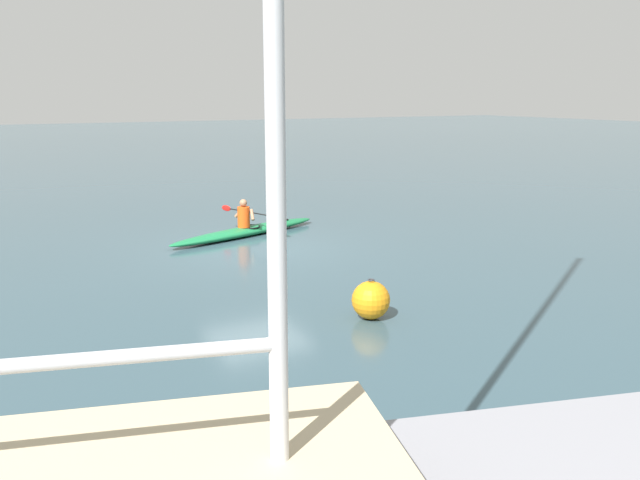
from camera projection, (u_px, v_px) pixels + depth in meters
The scene contains 4 objects.
ground_plane at pixel (255, 249), 17.32m from camera, with size 160.00×160.00×0.00m, color #334C56.
kayak at pixel (246, 231), 18.91m from camera, with size 5.13×2.30×0.26m.
kayaker at pixel (244, 215), 18.77m from camera, with size 0.81×2.27×0.79m.
mooring_buoy_red_near at pixel (371, 300), 11.90m from camera, with size 0.69×0.69×0.73m.
Camera 1 is at (6.56, 15.63, 3.94)m, focal length 37.65 mm.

